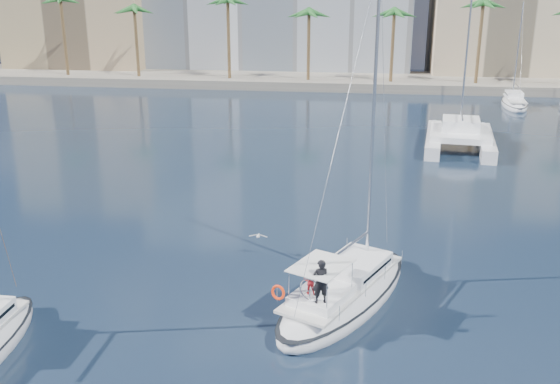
# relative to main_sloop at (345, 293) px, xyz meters

# --- Properties ---
(ground) EXTENTS (160.00, 160.00, 0.00)m
(ground) POSITION_rel_main_sloop_xyz_m (-2.59, 3.48, -0.49)
(ground) COLOR black
(ground) RESTS_ON ground
(quay) EXTENTS (120.00, 14.00, 1.20)m
(quay) POSITION_rel_main_sloop_xyz_m (-2.59, 64.48, 0.11)
(quay) COLOR gray
(quay) RESTS_ON ground
(building_tan_left) EXTENTS (22.00, 14.00, 22.00)m
(building_tan_left) POSITION_rel_main_sloop_xyz_m (-44.59, 72.48, 10.51)
(building_tan_left) COLOR tan
(building_tan_left) RESTS_ON ground
(building_beige) EXTENTS (20.00, 14.00, 20.00)m
(building_beige) POSITION_rel_main_sloop_xyz_m (19.41, 73.48, 9.51)
(building_beige) COLOR #C1AD8B
(building_beige) RESTS_ON ground
(palm_left) EXTENTS (3.60, 3.60, 12.30)m
(palm_left) POSITION_rel_main_sloop_xyz_m (-36.59, 60.48, 9.79)
(palm_left) COLOR brown
(palm_left) RESTS_ON ground
(palm_centre) EXTENTS (3.60, 3.60, 12.30)m
(palm_centre) POSITION_rel_main_sloop_xyz_m (-2.59, 60.48, 9.79)
(palm_centre) COLOR brown
(palm_centre) RESTS_ON ground
(main_sloop) EXTENTS (7.17, 10.57, 15.07)m
(main_sloop) POSITION_rel_main_sloop_xyz_m (0.00, 0.00, 0.00)
(main_sloop) COLOR white
(main_sloop) RESTS_ON ground
(catamaran) EXTENTS (6.74, 11.67, 16.35)m
(catamaran) POSITION_rel_main_sloop_xyz_m (8.59, 29.65, 0.63)
(catamaran) COLOR white
(catamaran) RESTS_ON ground
(seagull) EXTENTS (0.97, 0.42, 0.18)m
(seagull) POSITION_rel_main_sloop_xyz_m (-4.62, 4.41, 0.66)
(seagull) COLOR silver
(seagull) RESTS_ON ground
(moored_yacht_a) EXTENTS (3.37, 9.52, 11.90)m
(moored_yacht_a) POSITION_rel_main_sloop_xyz_m (17.41, 50.48, -0.49)
(moored_yacht_a) COLOR white
(moored_yacht_a) RESTS_ON ground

